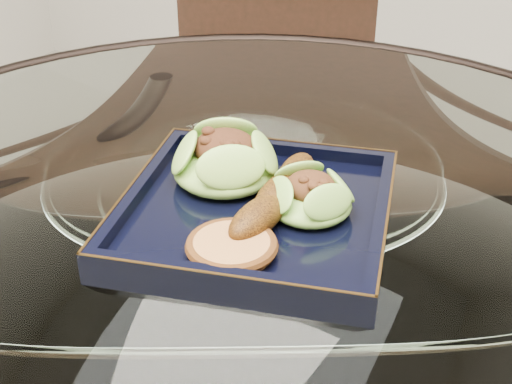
% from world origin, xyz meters
% --- Properties ---
extents(dining_table, '(1.13, 1.13, 0.77)m').
position_xyz_m(dining_table, '(-0.00, -0.00, 0.60)').
color(dining_table, white).
rests_on(dining_table, ground).
extents(dining_chair, '(0.52, 0.52, 0.95)m').
position_xyz_m(dining_chair, '(-0.22, 0.56, 0.53)').
color(dining_chair, black).
rests_on(dining_chair, ground).
extents(navy_plate, '(0.32, 0.32, 0.02)m').
position_xyz_m(navy_plate, '(0.04, -0.05, 0.77)').
color(navy_plate, black).
rests_on(navy_plate, dining_table).
extents(lettuce_wrap_left, '(0.12, 0.12, 0.04)m').
position_xyz_m(lettuce_wrap_left, '(-0.02, -0.01, 0.80)').
color(lettuce_wrap_left, '#66992C').
rests_on(lettuce_wrap_left, navy_plate).
extents(lettuce_wrap_right, '(0.11, 0.11, 0.03)m').
position_xyz_m(lettuce_wrap_right, '(0.09, -0.03, 0.80)').
color(lettuce_wrap_right, '#5AA730').
rests_on(lettuce_wrap_right, navy_plate).
extents(roasted_plantain, '(0.04, 0.17, 0.03)m').
position_xyz_m(roasted_plantain, '(0.06, -0.04, 0.80)').
color(roasted_plantain, '#5E3409').
rests_on(roasted_plantain, navy_plate).
extents(crumb_patty, '(0.09, 0.09, 0.01)m').
position_xyz_m(crumb_patty, '(0.05, -0.13, 0.79)').
color(crumb_patty, '#BE7A3F').
rests_on(crumb_patty, navy_plate).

